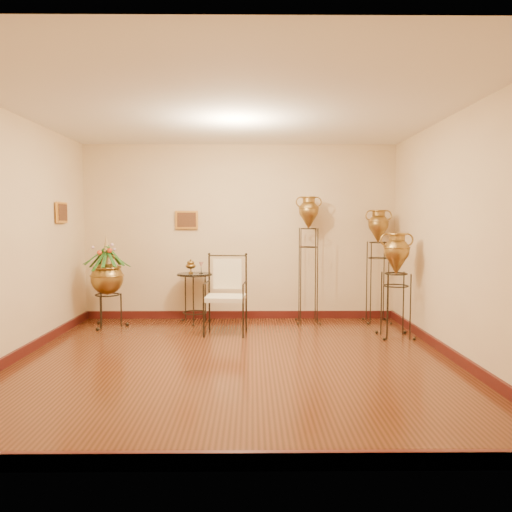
{
  "coord_description": "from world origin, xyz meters",
  "views": [
    {
      "loc": [
        0.19,
        -5.54,
        1.58
      ],
      "look_at": [
        0.25,
        1.3,
        1.1
      ],
      "focal_mm": 35.0,
      "sensor_mm": 36.0,
      "label": 1
    }
  ],
  "objects_px": {
    "amphora_mid": "(378,265)",
    "side_table": "(195,297)",
    "amphora_tall": "(308,258)",
    "armchair": "(226,295)",
    "planter_urn": "(107,275)"
  },
  "relations": [
    {
      "from": "amphora_tall",
      "to": "planter_urn",
      "type": "xyz_separation_m",
      "value": [
        -3.03,
        -0.3,
        -0.23
      ]
    },
    {
      "from": "planter_urn",
      "to": "armchair",
      "type": "height_order",
      "value": "planter_urn"
    },
    {
      "from": "amphora_mid",
      "to": "side_table",
      "type": "bearing_deg",
      "value": 179.98
    },
    {
      "from": "amphora_tall",
      "to": "amphora_mid",
      "type": "relative_size",
      "value": 1.11
    },
    {
      "from": "amphora_mid",
      "to": "armchair",
      "type": "relative_size",
      "value": 1.61
    },
    {
      "from": "amphora_tall",
      "to": "planter_urn",
      "type": "distance_m",
      "value": 3.06
    },
    {
      "from": "amphora_tall",
      "to": "armchair",
      "type": "bearing_deg",
      "value": -147.87
    },
    {
      "from": "amphora_tall",
      "to": "side_table",
      "type": "height_order",
      "value": "amphora_tall"
    },
    {
      "from": "amphora_mid",
      "to": "amphora_tall",
      "type": "bearing_deg",
      "value": 180.0
    },
    {
      "from": "planter_urn",
      "to": "armchair",
      "type": "xyz_separation_m",
      "value": [
        1.79,
        -0.48,
        -0.23
      ]
    },
    {
      "from": "amphora_tall",
      "to": "armchair",
      "type": "relative_size",
      "value": 1.79
    },
    {
      "from": "amphora_tall",
      "to": "amphora_mid",
      "type": "height_order",
      "value": "amphora_tall"
    },
    {
      "from": "amphora_mid",
      "to": "planter_urn",
      "type": "distance_m",
      "value": 4.13
    },
    {
      "from": "amphora_mid",
      "to": "planter_urn",
      "type": "xyz_separation_m",
      "value": [
        -4.11,
        -0.3,
        -0.11
      ]
    },
    {
      "from": "planter_urn",
      "to": "armchair",
      "type": "distance_m",
      "value": 1.87
    }
  ]
}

